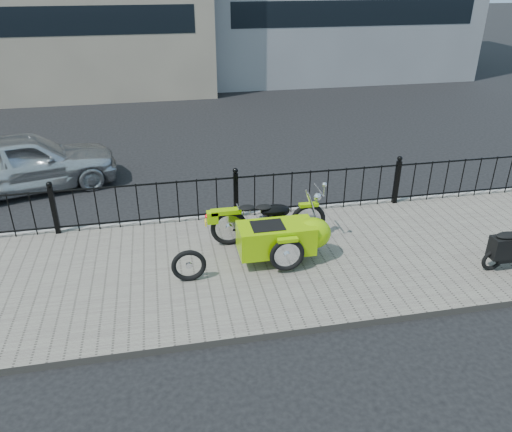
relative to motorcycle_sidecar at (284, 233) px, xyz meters
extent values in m
plane|color=black|center=(-0.57, 0.41, -0.59)|extent=(120.00, 120.00, 0.00)
cube|color=#665F56|center=(-0.57, -0.09, -0.53)|extent=(30.00, 3.80, 0.12)
cube|color=gray|center=(-0.57, 1.85, -0.53)|extent=(30.00, 0.10, 0.12)
cylinder|color=black|center=(-0.57, 1.71, 0.40)|extent=(14.00, 0.04, 0.04)
cylinder|color=black|center=(-0.57, 1.71, -0.35)|extent=(14.00, 0.04, 0.04)
cube|color=black|center=(-4.07, 1.71, 0.01)|extent=(0.09, 0.09, 0.96)
sphere|color=black|center=(-4.07, 1.71, 0.55)|extent=(0.11, 0.11, 0.11)
cube|color=black|center=(-0.57, 1.71, 0.01)|extent=(0.09, 0.09, 0.96)
sphere|color=black|center=(-0.57, 1.71, 0.55)|extent=(0.11, 0.11, 0.11)
cube|color=black|center=(2.93, 1.71, 0.01)|extent=(0.09, 0.09, 0.96)
sphere|color=black|center=(2.93, 1.71, 0.55)|extent=(0.11, 0.11, 0.11)
cube|color=black|center=(-6.57, 12.43, 2.41)|extent=(12.50, 0.06, 1.00)
cube|color=black|center=(6.43, 13.43, 2.41)|extent=(10.50, 0.06, 1.00)
torus|color=black|center=(0.62, 0.61, -0.13)|extent=(0.69, 0.09, 0.69)
torus|color=black|center=(-0.88, 0.61, -0.13)|extent=(0.69, 0.09, 0.69)
torus|color=black|center=(-0.08, -0.53, -0.13)|extent=(0.60, 0.08, 0.60)
cube|color=gray|center=(-0.13, 0.61, -0.11)|extent=(0.34, 0.22, 0.24)
cylinder|color=black|center=(-0.13, 0.61, -0.18)|extent=(1.40, 0.04, 0.04)
ellipsoid|color=black|center=(-0.01, 0.61, 0.13)|extent=(0.54, 0.29, 0.26)
cylinder|color=silver|center=(0.80, 0.61, 0.49)|extent=(0.03, 0.56, 0.03)
cylinder|color=silver|center=(0.68, 0.61, 0.18)|extent=(0.25, 0.04, 0.59)
sphere|color=silver|center=(0.78, 0.61, 0.35)|extent=(0.15, 0.15, 0.15)
cube|color=#81BA03|center=(0.62, 0.61, 0.20)|extent=(0.36, 0.12, 0.06)
cube|color=#81BA03|center=(-0.93, 0.61, 0.21)|extent=(0.55, 0.16, 0.08)
ellipsoid|color=black|center=(-0.23, 0.61, 0.23)|extent=(0.31, 0.22, 0.08)
ellipsoid|color=black|center=(-0.55, 0.61, 0.25)|extent=(0.31, 0.22, 0.08)
sphere|color=red|center=(-1.28, 0.61, 0.15)|extent=(0.07, 0.07, 0.07)
cube|color=yellow|center=(-1.30, 0.71, -0.03)|extent=(0.02, 0.14, 0.10)
cube|color=#81BA03|center=(-0.18, -0.14, 0.00)|extent=(1.30, 0.62, 0.50)
ellipsoid|color=#81BA03|center=(0.47, -0.14, 0.02)|extent=(0.65, 0.60, 0.54)
cube|color=black|center=(-0.33, -0.14, 0.23)|extent=(0.55, 0.43, 0.06)
cube|color=#81BA03|center=(-0.08, -0.53, 0.16)|extent=(0.34, 0.11, 0.06)
torus|color=black|center=(3.36, -1.13, -0.28)|extent=(0.39, 0.07, 0.39)
cube|color=black|center=(3.55, -1.13, -0.05)|extent=(0.53, 0.25, 0.38)
ellipsoid|color=black|center=(3.55, -1.13, 0.17)|extent=(0.45, 0.22, 0.09)
torus|color=black|center=(-1.70, -0.44, -0.19)|extent=(0.57, 0.09, 0.57)
imported|color=#B0B3B7|center=(-5.08, 4.32, 0.10)|extent=(4.33, 2.60, 1.38)
camera|label=1|loc=(-1.98, -7.39, 4.18)|focal=35.00mm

